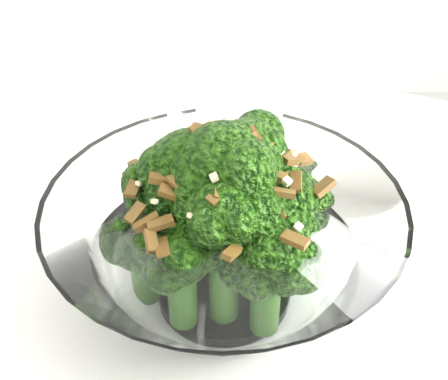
{
  "coord_description": "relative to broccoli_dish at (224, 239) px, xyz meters",
  "views": [
    {
      "loc": [
        0.16,
        -0.21,
        1.09
      ],
      "look_at": [
        0.16,
        0.1,
        0.85
      ],
      "focal_mm": 50.0,
      "sensor_mm": 36.0,
      "label": 1
    }
  ],
  "objects": [
    {
      "name": "broccoli_dish",
      "position": [
        0.0,
        0.0,
        0.0
      ],
      "size": [
        0.24,
        0.24,
        0.15
      ],
      "color": "white",
      "rests_on": "table"
    }
  ]
}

